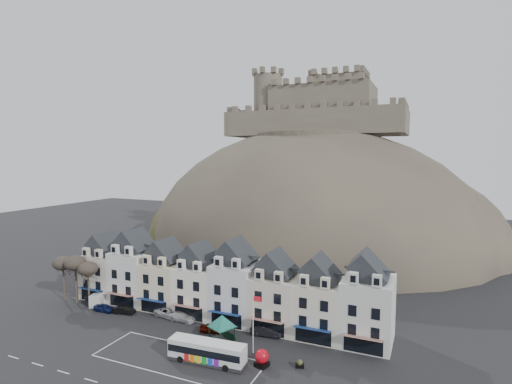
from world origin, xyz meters
TOP-DOWN VIEW (x-y plane):
  - ground at (0.00, 0.00)m, footprint 300.00×300.00m
  - coach_bay_markings at (2.00, 1.25)m, footprint 22.00×7.50m
  - townhouse_terrace at (0.15, 15.97)m, footprint 54.40×9.35m
  - castle_hill at (1.25, 68.95)m, footprint 100.00×76.00m
  - castle at (0.51, 75.93)m, footprint 50.20×22.20m
  - tree_left_far at (-29.00, 10.50)m, footprint 3.61×3.61m
  - tree_left_mid at (-26.00, 10.50)m, footprint 3.78×3.78m
  - tree_left_near at (-23.00, 10.50)m, footprint 3.43×3.43m
  - bus at (5.94, 1.93)m, footprint 10.27×3.04m
  - bus_shelter at (5.00, 7.70)m, footprint 5.67×5.67m
  - red_buoy at (12.67, 3.92)m, footprint 1.80×1.80m
  - flagpole at (10.37, 6.59)m, footprint 1.18×0.12m
  - white_van at (-21.76, 12.00)m, footprint 3.31×5.06m
  - planter_west at (12.00, 5.58)m, footprint 1.17×0.79m
  - planter_east at (17.11, 5.51)m, footprint 1.17×0.85m
  - car_navy at (-18.56, 9.50)m, footprint 3.80×1.63m
  - car_black at (-14.80, 10.12)m, footprint 3.90×2.00m
  - car_silver at (-6.91, 12.00)m, footprint 5.74×3.22m
  - car_white at (-4.40, 11.58)m, footprint 4.82×2.08m
  - car_maroon at (2.15, 9.89)m, footprint 4.00×2.51m
  - car_charcoal at (10.00, 12.00)m, footprint 4.84×2.11m

SIDE VIEW (x-z plane):
  - ground at x=0.00m, z-range 0.00..0.00m
  - coach_bay_markings at x=2.00m, z-range -0.01..0.01m
  - castle_hill at x=1.25m, z-range -33.89..34.11m
  - planter_east at x=17.11m, z-range -0.02..1.04m
  - planter_west at x=12.00m, z-range -0.02..1.11m
  - car_black at x=-14.80m, z-range 0.00..1.23m
  - car_maroon at x=2.15m, z-range 0.00..1.27m
  - car_navy at x=-18.56m, z-range 0.00..1.28m
  - car_white at x=-4.40m, z-range 0.00..1.38m
  - car_silver at x=-6.91m, z-range 0.00..1.54m
  - car_charcoal at x=10.00m, z-range 0.00..1.55m
  - white_van at x=-21.76m, z-range 0.00..2.13m
  - red_buoy at x=12.67m, z-range 0.02..2.23m
  - bus at x=5.94m, z-range 0.15..3.01m
  - bus_shelter at x=5.00m, z-range 1.09..5.03m
  - flagpole at x=10.37m, z-range 0.58..8.71m
  - townhouse_terrace at x=0.15m, z-range -0.60..11.20m
  - tree_left_near at x=-23.00m, z-range 2.64..10.47m
  - tree_left_far at x=-29.00m, z-range 2.78..11.02m
  - tree_left_mid at x=-26.00m, z-range 2.92..11.56m
  - castle at x=0.51m, z-range 29.19..51.19m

